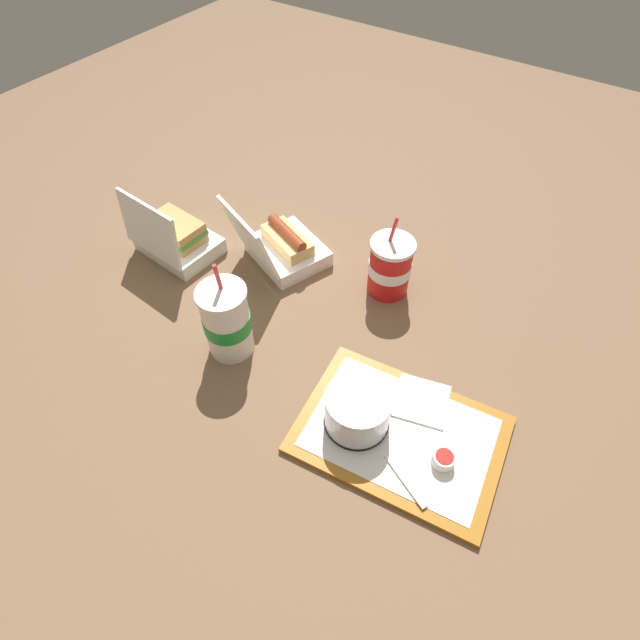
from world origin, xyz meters
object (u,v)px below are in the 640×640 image
(soda_cup_back, at_px, (390,267))
(clamshell_sandwich_right, at_px, (175,238))
(clamshell_hotdog_center, at_px, (283,247))
(plastic_fork, at_px, (405,480))
(food_tray, at_px, (400,434))
(ketchup_cup, at_px, (444,459))
(soda_cup_left, at_px, (227,321))
(cake_container, at_px, (358,411))

(soda_cup_back, bearing_deg, clamshell_sandwich_right, 20.05)
(clamshell_hotdog_center, bearing_deg, plastic_fork, 146.59)
(food_tray, height_order, ketchup_cup, ketchup_cup)
(clamshell_sandwich_right, bearing_deg, ketchup_cup, 169.40)
(soda_cup_left, bearing_deg, clamshell_sandwich_right, -26.55)
(plastic_fork, xyz_separation_m, soda_cup_back, (0.26, -0.40, 0.06))
(soda_cup_back, bearing_deg, ketchup_cup, 131.83)
(soda_cup_back, xyz_separation_m, soda_cup_left, (0.19, 0.34, 0.01))
(ketchup_cup, bearing_deg, food_tray, -6.42)
(cake_container, height_order, clamshell_hotdog_center, clamshell_hotdog_center)
(cake_container, xyz_separation_m, plastic_fork, (-0.13, 0.05, -0.04))
(food_tray, height_order, soda_cup_back, soda_cup_back)
(ketchup_cup, bearing_deg, soda_cup_back, -48.17)
(plastic_fork, relative_size, soda_cup_back, 0.55)
(cake_container, relative_size, soda_cup_back, 0.61)
(clamshell_hotdog_center, xyz_separation_m, clamshell_sandwich_right, (0.24, 0.13, 0.00))
(cake_container, bearing_deg, soda_cup_left, -1.81)
(plastic_fork, distance_m, clamshell_hotdog_center, 0.62)
(clamshell_sandwich_right, distance_m, soda_cup_back, 0.53)
(cake_container, xyz_separation_m, clamshell_hotdog_center, (0.39, -0.29, -0.01))
(plastic_fork, relative_size, clamshell_sandwich_right, 0.55)
(clamshell_hotdog_center, height_order, clamshell_sandwich_right, clamshell_hotdog_center)
(clamshell_hotdog_center, bearing_deg, soda_cup_back, -168.01)
(clamshell_sandwich_right, height_order, soda_cup_back, soda_cup_back)
(ketchup_cup, height_order, soda_cup_back, soda_cup_back)
(ketchup_cup, distance_m, plastic_fork, 0.08)
(cake_container, bearing_deg, clamshell_sandwich_right, -14.74)
(food_tray, height_order, clamshell_sandwich_right, clamshell_sandwich_right)
(cake_container, distance_m, ketchup_cup, 0.17)
(food_tray, relative_size, plastic_fork, 3.63)
(ketchup_cup, relative_size, clamshell_sandwich_right, 0.20)
(plastic_fork, bearing_deg, clamshell_sandwich_right, 9.22)
(food_tray, relative_size, soda_cup_back, 1.98)
(soda_cup_left, bearing_deg, plastic_fork, 172.18)
(food_tray, relative_size, ketchup_cup, 9.99)
(cake_container, distance_m, soda_cup_left, 0.32)
(ketchup_cup, distance_m, soda_cup_back, 0.44)
(clamshell_hotdog_center, height_order, soda_cup_left, soda_cup_left)
(ketchup_cup, bearing_deg, clamshell_hotdog_center, -26.27)
(food_tray, bearing_deg, cake_container, 18.02)
(food_tray, height_order, cake_container, cake_container)
(cake_container, bearing_deg, clamshell_hotdog_center, -36.83)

